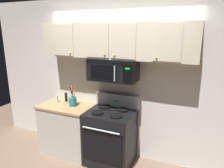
% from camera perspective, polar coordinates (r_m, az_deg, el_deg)
% --- Properties ---
extents(back_wall, '(5.20, 0.10, 2.70)m').
position_cam_1_polar(back_wall, '(3.60, 1.90, 1.11)').
color(back_wall, silver).
rests_on(back_wall, ground_plane).
extents(stove_range, '(0.76, 0.69, 1.12)m').
position_cam_1_polar(stove_range, '(3.60, -0.43, -13.96)').
color(stove_range, black).
rests_on(stove_range, ground_plane).
extents(over_range_microwave, '(0.76, 0.43, 0.35)m').
position_cam_1_polar(over_range_microwave, '(3.32, 0.34, 3.96)').
color(over_range_microwave, black).
extents(upper_cabinets, '(2.50, 0.36, 0.55)m').
position_cam_1_polar(upper_cabinets, '(3.30, 0.57, 11.75)').
color(upper_cabinets, beige).
extents(counter_segment, '(0.93, 0.65, 0.90)m').
position_cam_1_polar(counter_segment, '(3.99, -11.74, -11.55)').
color(counter_segment, '#BCB7AD').
rests_on(counter_segment, ground_plane).
extents(utensil_crock_teal, '(0.13, 0.14, 0.38)m').
position_cam_1_polar(utensil_crock_teal, '(3.70, -10.64, -4.38)').
color(utensil_crock_teal, teal).
rests_on(utensil_crock_teal, counter_segment).
extents(salt_shaker, '(0.05, 0.05, 0.12)m').
position_cam_1_polar(salt_shaker, '(3.98, -14.80, -3.92)').
color(salt_shaker, white).
rests_on(salt_shaker, counter_segment).
extents(pepper_mill, '(0.05, 0.05, 0.16)m').
position_cam_1_polar(pepper_mill, '(3.96, -12.36, -3.51)').
color(pepper_mill, black).
rests_on(pepper_mill, counter_segment).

